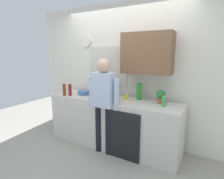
% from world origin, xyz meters
% --- Properties ---
extents(ground_plane, '(8.00, 8.00, 0.00)m').
position_xyz_m(ground_plane, '(0.00, 0.00, 0.00)').
color(ground_plane, '#9E998E').
extents(kitchen_counter, '(2.43, 0.64, 0.88)m').
position_xyz_m(kitchen_counter, '(0.00, 0.30, 0.44)').
color(kitchen_counter, beige).
rests_on(kitchen_counter, ground_plane).
extents(dishwasher_panel, '(0.56, 0.02, 0.79)m').
position_xyz_m(dishwasher_panel, '(0.38, -0.03, 0.40)').
color(dishwasher_panel, black).
rests_on(dishwasher_panel, ground_plane).
extents(back_wall_assembly, '(4.03, 0.42, 2.60)m').
position_xyz_m(back_wall_assembly, '(0.07, 0.70, 1.36)').
color(back_wall_assembly, silver).
rests_on(back_wall_assembly, ground_plane).
extents(coffee_maker, '(0.20, 0.20, 0.33)m').
position_xyz_m(coffee_maker, '(-0.25, 0.33, 1.03)').
color(coffee_maker, black).
rests_on(coffee_maker, kitchen_counter).
extents(bottle_clear_soda, '(0.09, 0.09, 0.28)m').
position_xyz_m(bottle_clear_soda, '(0.41, 0.51, 1.02)').
color(bottle_clear_soda, '#2D8C33').
rests_on(bottle_clear_soda, kitchen_counter).
extents(bottle_dark_sauce, '(0.06, 0.06, 0.18)m').
position_xyz_m(bottle_dark_sauce, '(-0.29, 0.51, 0.97)').
color(bottle_dark_sauce, black).
rests_on(bottle_dark_sauce, kitchen_counter).
extents(bottle_red_vinegar, '(0.06, 0.06, 0.22)m').
position_xyz_m(bottle_red_vinegar, '(-0.84, 0.12, 0.99)').
color(bottle_red_vinegar, maroon).
rests_on(bottle_red_vinegar, kitchen_counter).
extents(bottle_amber_beer, '(0.06, 0.06, 0.23)m').
position_xyz_m(bottle_amber_beer, '(-0.93, 0.06, 1.00)').
color(bottle_amber_beer, brown).
rests_on(bottle_amber_beer, kitchen_counter).
extents(cup_yellow_cup, '(0.07, 0.07, 0.08)m').
position_xyz_m(cup_yellow_cup, '(0.22, 0.39, 0.93)').
color(cup_yellow_cup, yellow).
rests_on(cup_yellow_cup, kitchen_counter).
extents(mixing_bowl, '(0.22, 0.22, 0.08)m').
position_xyz_m(mixing_bowl, '(-0.66, 0.30, 0.92)').
color(mixing_bowl, '#4C72A5').
rests_on(mixing_bowl, kitchen_counter).
extents(potted_plant, '(0.15, 0.15, 0.23)m').
position_xyz_m(potted_plant, '(0.82, 0.43, 1.01)').
color(potted_plant, '#9E5638').
rests_on(potted_plant, kitchen_counter).
extents(dish_soap, '(0.06, 0.06, 0.18)m').
position_xyz_m(dish_soap, '(0.91, 0.28, 0.96)').
color(dish_soap, green).
rests_on(dish_soap, kitchen_counter).
extents(storage_canister, '(0.14, 0.14, 0.17)m').
position_xyz_m(storage_canister, '(-0.02, 0.39, 0.97)').
color(storage_canister, silver).
rests_on(storage_canister, kitchen_counter).
extents(person_at_sink, '(0.57, 0.22, 1.60)m').
position_xyz_m(person_at_sink, '(0.00, 0.00, 0.95)').
color(person_at_sink, black).
rests_on(person_at_sink, ground_plane).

